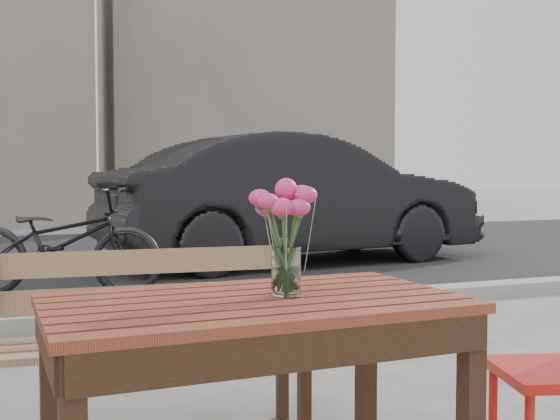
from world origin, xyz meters
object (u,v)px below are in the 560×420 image
at_px(parked_car, 294,199).
at_px(main_table, 254,339).
at_px(bicycle, 60,242).
at_px(main_vase, 286,223).

bearing_deg(parked_car, main_table, 149.54).
bearing_deg(parked_car, bicycle, 109.61).
distance_m(main_table, main_vase, 0.35).
relative_size(main_table, parked_car, 0.26).
distance_m(main_vase, bicycle, 4.66).
relative_size(main_vase, parked_car, 0.07).
xyz_separation_m(main_vase, parked_car, (2.51, 6.07, -0.18)).
xyz_separation_m(main_table, parked_car, (2.61, 6.07, 0.16)).
height_order(main_table, main_vase, main_vase).
bearing_deg(main_vase, main_table, -178.80).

